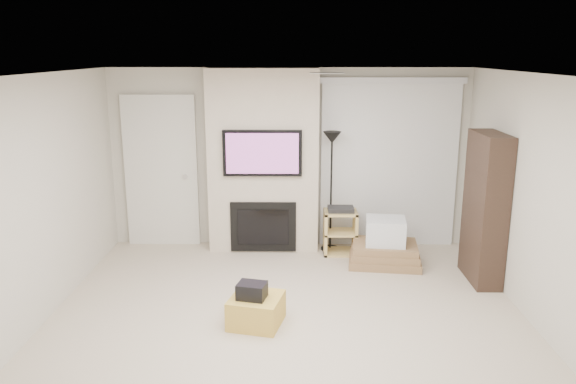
{
  "coord_description": "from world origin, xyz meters",
  "views": [
    {
      "loc": [
        0.06,
        -5.01,
        2.71
      ],
      "look_at": [
        0.0,
        1.2,
        1.15
      ],
      "focal_mm": 35.0,
      "sensor_mm": 36.0,
      "label": 1
    }
  ],
  "objects_px": {
    "ottoman": "(256,310)",
    "floor_lamp": "(332,158)",
    "bookshelf": "(485,208)",
    "box_stack": "(385,247)",
    "av_stand": "(340,229)"
  },
  "relations": [
    {
      "from": "box_stack",
      "to": "bookshelf",
      "type": "xyz_separation_m",
      "value": [
        1.08,
        -0.51,
        0.67
      ]
    },
    {
      "from": "box_stack",
      "to": "floor_lamp",
      "type": "bearing_deg",
      "value": 141.92
    },
    {
      "from": "floor_lamp",
      "to": "bookshelf",
      "type": "height_order",
      "value": "bookshelf"
    },
    {
      "from": "ottoman",
      "to": "box_stack",
      "type": "bearing_deg",
      "value": 47.23
    },
    {
      "from": "av_stand",
      "to": "box_stack",
      "type": "xyz_separation_m",
      "value": [
        0.55,
        -0.39,
        -0.11
      ]
    },
    {
      "from": "av_stand",
      "to": "bookshelf",
      "type": "relative_size",
      "value": 0.37
    },
    {
      "from": "bookshelf",
      "to": "floor_lamp",
      "type": "bearing_deg",
      "value": 149.31
    },
    {
      "from": "ottoman",
      "to": "av_stand",
      "type": "xyz_separation_m",
      "value": [
        1.02,
        2.09,
        0.2
      ]
    },
    {
      "from": "ottoman",
      "to": "floor_lamp",
      "type": "bearing_deg",
      "value": 68.16
    },
    {
      "from": "floor_lamp",
      "to": "bookshelf",
      "type": "bearing_deg",
      "value": -30.69
    },
    {
      "from": "floor_lamp",
      "to": "box_stack",
      "type": "bearing_deg",
      "value": -38.08
    },
    {
      "from": "ottoman",
      "to": "bookshelf",
      "type": "xyz_separation_m",
      "value": [
        2.65,
        1.19,
        0.75
      ]
    },
    {
      "from": "floor_lamp",
      "to": "bookshelf",
      "type": "distance_m",
      "value": 2.09
    },
    {
      "from": "ottoman",
      "to": "floor_lamp",
      "type": "distance_m",
      "value": 2.67
    },
    {
      "from": "ottoman",
      "to": "floor_lamp",
      "type": "height_order",
      "value": "floor_lamp"
    }
  ]
}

